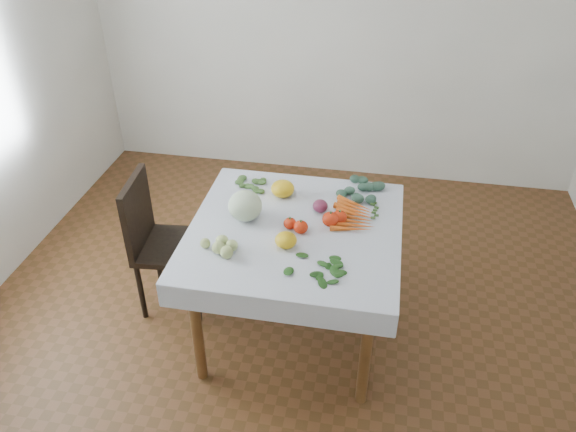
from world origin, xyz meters
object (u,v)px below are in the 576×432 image
Objects in this scene: cabbage at (245,206)px; heirloom_back at (283,189)px; chair at (157,235)px; carrot_bunch at (354,216)px; table at (295,244)px.

cabbage reaches higher than heirloom_back.
carrot_bunch is at bearing 1.77° from chair.
carrot_bunch is (1.16, 0.04, 0.26)m from chair.
table is at bearing -67.82° from heirloom_back.
cabbage is 0.31m from heirloom_back.
heirloom_back is 0.46m from carrot_bunch.
table is 5.42× the size of cabbage.
heirloom_back is 0.39× the size of carrot_bunch.
carrot_bunch is (0.43, -0.16, -0.03)m from heirloom_back.
carrot_bunch is (0.30, 0.15, 0.12)m from table.
cabbage is 1.35× the size of heirloom_back.
table is 0.34m from cabbage.
carrot_bunch reaches higher than table.
cabbage is at bearing 171.19° from table.
cabbage is at bearing -7.22° from chair.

